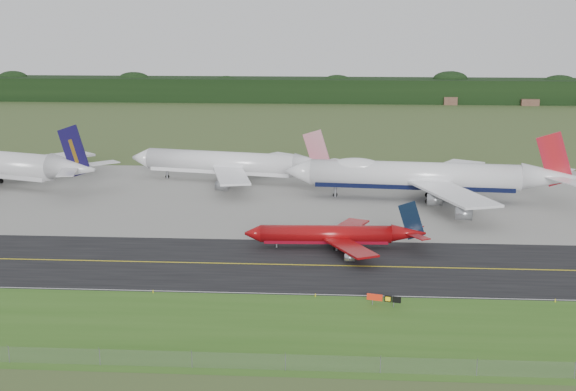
{
  "coord_description": "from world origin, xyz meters",
  "views": [
    {
      "loc": [
        0.6,
        -142.19,
        44.19
      ],
      "look_at": [
        -10.33,
        22.0,
        6.95
      ],
      "focal_mm": 50.0,
      "sensor_mm": 36.0,
      "label": 1
    }
  ],
  "objects_px": {
    "jet_star_tail": "(231,164)",
    "jet_ba_747": "(425,176)",
    "jet_red_737": "(336,235)",
    "taxiway_sign": "(384,298)"
  },
  "relations": [
    {
      "from": "jet_red_737",
      "to": "taxiway_sign",
      "type": "xyz_separation_m",
      "value": [
        7.64,
        -31.38,
        -1.36
      ]
    },
    {
      "from": "jet_star_tail",
      "to": "taxiway_sign",
      "type": "distance_m",
      "value": 98.97
    },
    {
      "from": "jet_ba_747",
      "to": "taxiway_sign",
      "type": "bearing_deg",
      "value": -100.3
    },
    {
      "from": "jet_ba_747",
      "to": "jet_star_tail",
      "type": "height_order",
      "value": "jet_ba_747"
    },
    {
      "from": "jet_ba_747",
      "to": "jet_red_737",
      "type": "height_order",
      "value": "jet_ba_747"
    },
    {
      "from": "jet_ba_747",
      "to": "taxiway_sign",
      "type": "height_order",
      "value": "jet_ba_747"
    },
    {
      "from": "jet_star_tail",
      "to": "jet_ba_747",
      "type": "bearing_deg",
      "value": -20.29
    },
    {
      "from": "jet_ba_747",
      "to": "jet_star_tail",
      "type": "relative_size",
      "value": 1.22
    },
    {
      "from": "jet_red_737",
      "to": "taxiway_sign",
      "type": "relative_size",
      "value": 6.71
    },
    {
      "from": "jet_red_737",
      "to": "jet_star_tail",
      "type": "xyz_separation_m",
      "value": [
        -28.58,
        60.65,
        2.47
      ]
    }
  ]
}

